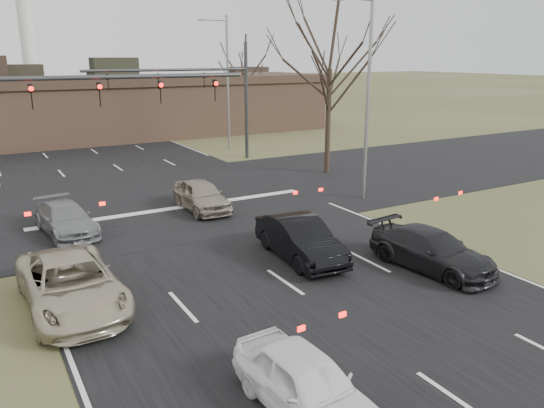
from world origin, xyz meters
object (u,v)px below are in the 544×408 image
at_px(mast_arm_near, 49,107).
at_px(car_grey_ahead, 66,219).
at_px(mast_arm_far, 209,88).
at_px(streetlight_right_near, 366,88).
at_px(car_charcoal_sedan, 432,250).
at_px(car_silver_ahead, 201,195).
at_px(car_silver_suv, 71,284).
at_px(car_black_hatch, 300,239).
at_px(streetlight_right_far, 226,76).
at_px(car_white_sedan, 307,384).
at_px(building, 97,108).

relative_size(mast_arm_near, car_grey_ahead, 2.79).
relative_size(mast_arm_far, streetlight_right_near, 1.11).
height_order(car_charcoal_sedan, car_silver_ahead, car_silver_ahead).
xyz_separation_m(car_silver_suv, car_black_hatch, (7.83, -0.02, -0.00)).
bearing_deg(streetlight_right_far, car_black_hatch, -109.04).
xyz_separation_m(car_silver_suv, car_silver_ahead, (7.20, 7.59, -0.03)).
height_order(streetlight_right_near, car_silver_suv, streetlight_right_near).
xyz_separation_m(mast_arm_near, streetlight_right_near, (14.05, -3.00, 0.51)).
xyz_separation_m(car_black_hatch, car_grey_ahead, (-6.80, 7.17, -0.12)).
bearing_deg(mast_arm_near, car_charcoal_sedan, -48.49).
height_order(car_black_hatch, car_silver_ahead, car_black_hatch).
bearing_deg(mast_arm_near, car_white_sedan, -81.94).
height_order(car_grey_ahead, car_silver_ahead, car_silver_ahead).
bearing_deg(car_grey_ahead, car_charcoal_sedan, -51.24).
bearing_deg(car_black_hatch, building, 93.99).
relative_size(mast_arm_far, car_white_sedan, 2.82).
distance_m(mast_arm_near, streetlight_right_far, 20.20).
bearing_deg(car_white_sedan, mast_arm_far, 67.14).
bearing_deg(mast_arm_near, car_grey_ahead, -90.13).
height_order(car_white_sedan, car_grey_ahead, car_white_sedan).
relative_size(building, mast_arm_near, 3.50).
relative_size(building, car_charcoal_sedan, 9.12).
distance_m(car_silver_suv, car_charcoal_sedan, 11.63).
bearing_deg(car_silver_ahead, streetlight_right_far, 61.78).
distance_m(building, car_silver_suv, 34.50).
bearing_deg(building, mast_arm_near, -106.13).
bearing_deg(car_grey_ahead, building, 68.46).
relative_size(building, streetlight_right_far, 4.24).
distance_m(mast_arm_near, car_grey_ahead, 4.63).
xyz_separation_m(car_silver_suv, car_grey_ahead, (1.02, 7.15, -0.12)).
xyz_separation_m(mast_arm_near, car_silver_ahead, (6.17, -0.85, -4.35)).
height_order(mast_arm_near, car_black_hatch, mast_arm_near).
relative_size(building, car_black_hatch, 9.32).
xyz_separation_m(streetlight_right_near, car_grey_ahead, (-14.05, 1.71, -4.96)).
xyz_separation_m(mast_arm_far, car_silver_suv, (-12.44, -18.44, -4.26)).
bearing_deg(mast_arm_near, car_silver_ahead, -7.87).
distance_m(streetlight_right_far, car_silver_ahead, 17.73).
distance_m(mast_arm_near, car_silver_ahead, 7.60).
bearing_deg(car_charcoal_sedan, car_silver_suv, 158.12).
xyz_separation_m(car_silver_suv, car_charcoal_sedan, (11.22, -3.07, -0.08)).
xyz_separation_m(car_charcoal_sedan, car_silver_ahead, (-4.02, 10.66, 0.05)).
height_order(building, streetlight_right_far, streetlight_right_far).
xyz_separation_m(car_black_hatch, car_charcoal_sedan, (3.39, -3.05, -0.07)).
distance_m(building, streetlight_right_near, 28.97).
height_order(building, mast_arm_far, mast_arm_far).
xyz_separation_m(car_silver_suv, car_white_sedan, (3.26, -7.31, -0.08)).
height_order(streetlight_right_far, car_black_hatch, streetlight_right_far).
relative_size(streetlight_right_far, car_silver_ahead, 2.36).
xyz_separation_m(car_white_sedan, car_silver_ahead, (3.94, 14.90, 0.05)).
bearing_deg(car_grey_ahead, car_black_hatch, -52.65).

